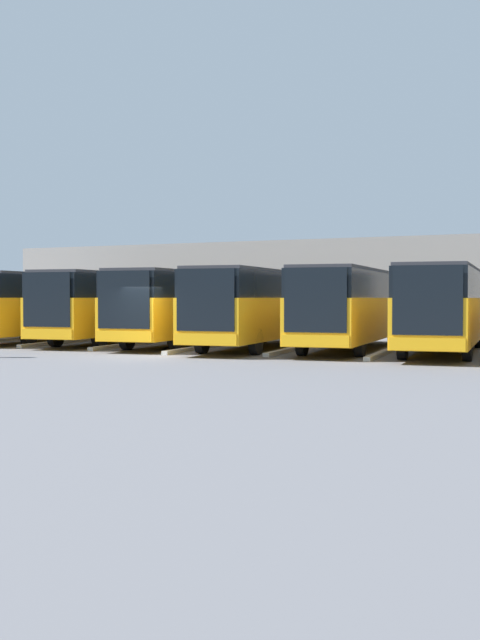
{
  "coord_description": "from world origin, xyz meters",
  "views": [
    {
      "loc": [
        -15.33,
        24.56,
        2.12
      ],
      "look_at": [
        -0.81,
        -6.04,
        1.15
      ],
      "focal_mm": 45.0,
      "sensor_mm": 36.0,
      "label": 1
    }
  ],
  "objects_px": {
    "bus_1": "(445,306)",
    "bus_5": "(119,304)",
    "bus_2": "(352,305)",
    "bus_6": "(55,304)",
    "bus_3": "(260,305)",
    "bus_4": "(188,304)"
  },
  "relations": [
    {
      "from": "bus_1",
      "to": "bus_5",
      "type": "bearing_deg",
      "value": -8.04
    },
    {
      "from": "bus_2",
      "to": "bus_6",
      "type": "bearing_deg",
      "value": -6.91
    },
    {
      "from": "bus_3",
      "to": "bus_5",
      "type": "xyz_separation_m",
      "value": [
        7.5,
        -0.87,
        0.0
      ]
    },
    {
      "from": "bus_2",
      "to": "bus_4",
      "type": "relative_size",
      "value": 1.0
    },
    {
      "from": "bus_1",
      "to": "bus_3",
      "type": "bearing_deg",
      "value": -3.43
    },
    {
      "from": "bus_1",
      "to": "bus_5",
      "type": "distance_m",
      "value": 15.01
    },
    {
      "from": "bus_1",
      "to": "bus_2",
      "type": "distance_m",
      "value": 3.76
    },
    {
      "from": "bus_1",
      "to": "bus_3",
      "type": "xyz_separation_m",
      "value": [
        7.5,
        0.34,
        0.0
      ]
    },
    {
      "from": "bus_5",
      "to": "bus_3",
      "type": "bearing_deg",
      "value": 167.38
    },
    {
      "from": "bus_1",
      "to": "bus_3",
      "type": "height_order",
      "value": "same"
    },
    {
      "from": "bus_6",
      "to": "bus_3",
      "type": "bearing_deg",
      "value": 169.46
    },
    {
      "from": "bus_4",
      "to": "bus_2",
      "type": "bearing_deg",
      "value": 174.11
    },
    {
      "from": "bus_1",
      "to": "bus_6",
      "type": "xyz_separation_m",
      "value": [
        18.75,
        -0.55,
        0.0
      ]
    },
    {
      "from": "bus_1",
      "to": "bus_6",
      "type": "height_order",
      "value": "same"
    },
    {
      "from": "bus_3",
      "to": "bus_4",
      "type": "relative_size",
      "value": 1.0
    },
    {
      "from": "bus_3",
      "to": "bus_5",
      "type": "height_order",
      "value": "same"
    },
    {
      "from": "bus_1",
      "to": "bus_2",
      "type": "height_order",
      "value": "same"
    },
    {
      "from": "bus_4",
      "to": "bus_5",
      "type": "bearing_deg",
      "value": -9.51
    },
    {
      "from": "bus_5",
      "to": "bus_6",
      "type": "height_order",
      "value": "same"
    },
    {
      "from": "bus_4",
      "to": "bus_5",
      "type": "distance_m",
      "value": 3.76
    },
    {
      "from": "bus_5",
      "to": "bus_1",
      "type": "bearing_deg",
      "value": 171.96
    },
    {
      "from": "bus_2",
      "to": "bus_6",
      "type": "distance_m",
      "value": 15.0
    }
  ]
}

